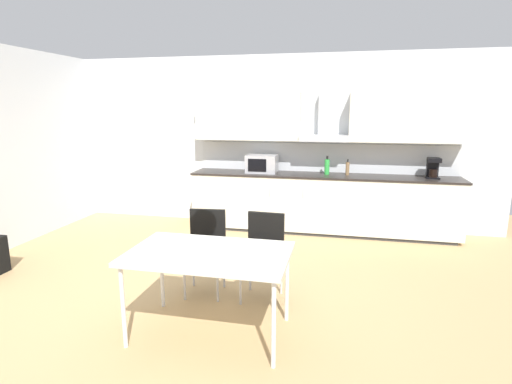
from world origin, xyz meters
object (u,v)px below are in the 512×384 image
Objects in this scene: bottle_brown at (347,168)px; chair_far_left at (206,243)px; coffee_maker at (433,168)px; bottle_green at (327,166)px; dining_table at (209,257)px; pendant_lamp at (206,123)px; microwave at (262,164)px; chair_far_right at (264,247)px.

bottle_brown is 0.28× the size of chair_far_left.
bottle_green is (-1.53, 0.03, -0.03)m from coffee_maker.
bottle_brown is 0.18× the size of dining_table.
pendant_lamp is (-2.35, -3.19, 0.74)m from coffee_maker.
bottle_green is 0.33× the size of chair_far_left.
bottle_brown is at bearing 1.68° from microwave.
bottle_brown reaches higher than chair_far_right.
microwave is 2.48m from chair_far_right.
chair_far_left is at bearing -137.97° from coffee_maker.
microwave is 0.55× the size of chair_far_left.
pendant_lamp reaches higher than chair_far_left.
pendant_lamp is (-0.31, -0.79, 1.27)m from chair_far_right.
microwave is at bearing -179.41° from coffee_maker.
chair_far_left is (-1.13, -2.42, -0.50)m from bottle_green.
dining_table is at bearing -86.43° from microwave.
bottle_brown is 0.31m from bottle_green.
pendant_lamp is (0.20, -3.16, 0.75)m from microwave.
dining_table is (-0.82, -3.22, -0.34)m from bottle_green.
pendant_lamp is (0.31, -0.79, 1.27)m from chair_far_left.
dining_table is at bearing -126.36° from coffee_maker.
chair_far_left is (-1.44, -2.41, -0.49)m from bottle_brown.
chair_far_left is (-2.66, -2.40, -0.53)m from coffee_maker.
dining_table is at bearing -109.47° from bottle_brown.
pendant_lamp reaches higher than chair_far_right.
coffee_maker reaches higher than dining_table.
coffee_maker is 0.34× the size of chair_far_right.
bottle_brown is at bearing 70.53° from pendant_lamp.
coffee_maker is 4.03m from pendant_lamp.
bottle_green reaches higher than dining_table.
bottle_green is at bearing 75.67° from dining_table.
pendant_lamp is at bearing -109.47° from bottle_brown.
pendant_lamp is at bearing -126.36° from coffee_maker.
bottle_brown is 0.86× the size of bottle_green.
coffee_maker is at bearing 53.64° from dining_table.
bottle_green is 2.53m from chair_far_right.
bottle_green is 0.21× the size of dining_table.
bottle_green reaches higher than chair_far_left.
coffee_maker reaches higher than bottle_green.
microwave is at bearing -176.98° from bottle_green.
pendant_lamp reaches higher than bottle_brown.
coffee_maker is 3.19m from chair_far_right.
chair_far_left is at bearing 111.39° from pendant_lamp.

